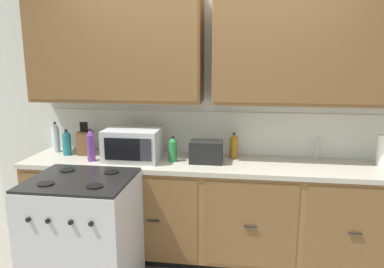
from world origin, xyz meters
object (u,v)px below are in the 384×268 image
at_px(bottle_teal, 67,143).
at_px(bottle_clear, 56,137).
at_px(bottle_amber, 234,146).
at_px(bottle_violet, 91,145).
at_px(stove_range, 84,237).
at_px(knife_block, 85,142).
at_px(toaster, 206,152).
at_px(paper_towel_roll, 384,151).
at_px(microwave, 133,144).
at_px(bottle_green, 173,149).

height_order(bottle_teal, bottle_clear, bottle_clear).
relative_size(bottle_amber, bottle_violet, 0.80).
bearing_deg(stove_range, bottle_amber, 35.79).
xyz_separation_m(stove_range, bottle_violet, (-0.13, 0.52, 0.59)).
bearing_deg(bottle_violet, bottle_clear, 150.59).
bearing_deg(bottle_violet, stove_range, -75.77).
bearing_deg(knife_block, stove_range, -69.04).
bearing_deg(toaster, bottle_clear, 173.19).
xyz_separation_m(stove_range, bottle_teal, (-0.44, 0.68, 0.57)).
height_order(toaster, knife_block, knife_block).
relative_size(paper_towel_roll, bottle_amber, 1.13).
bearing_deg(knife_block, bottle_teal, -166.38).
height_order(knife_block, bottle_teal, knife_block).
bearing_deg(bottle_teal, bottle_violet, -28.11).
bearing_deg(bottle_amber, stove_range, -144.21).
height_order(stove_range, bottle_amber, bottle_amber).
relative_size(microwave, toaster, 1.71).
bearing_deg(bottle_green, toaster, -0.48).
bearing_deg(paper_towel_roll, microwave, -176.72).
bearing_deg(toaster, bottle_violet, -174.98).
distance_m(bottle_violet, bottle_clear, 0.54).
bearing_deg(stove_range, toaster, 34.67).
bearing_deg(bottle_amber, bottle_clear, -179.44).
distance_m(toaster, bottle_green, 0.29).
distance_m(paper_towel_roll, bottle_clear, 2.96).
relative_size(stove_range, bottle_violet, 3.28).
xyz_separation_m(stove_range, microwave, (0.22, 0.60, 0.59)).
relative_size(bottle_amber, bottle_teal, 0.96).
bearing_deg(paper_towel_roll, bottle_green, -176.27).
bearing_deg(bottle_amber, toaster, -140.22).
relative_size(knife_block, bottle_clear, 1.07).
height_order(microwave, bottle_green, microwave).
height_order(bottle_green, bottle_violet, bottle_violet).
height_order(bottle_amber, bottle_clear, bottle_clear).
height_order(toaster, bottle_green, bottle_green).
distance_m(toaster, paper_towel_roll, 1.49).
height_order(microwave, bottle_teal, microwave).
bearing_deg(microwave, bottle_green, 1.06).
bearing_deg(bottle_clear, microwave, -12.32).
distance_m(toaster, bottle_clear, 1.49).
relative_size(bottle_green, bottle_clear, 0.76).
distance_m(paper_towel_roll, bottle_violet, 2.50).
bearing_deg(paper_towel_roll, bottle_clear, 178.88).
height_order(knife_block, bottle_clear, knife_block).
distance_m(knife_block, bottle_amber, 1.38).
height_order(bottle_green, bottle_teal, bottle_teal).
xyz_separation_m(knife_block, paper_towel_roll, (2.64, 0.00, 0.01)).
distance_m(stove_range, toaster, 1.20).
distance_m(stove_range, bottle_violet, 0.80).
relative_size(knife_block, bottle_violet, 1.07).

